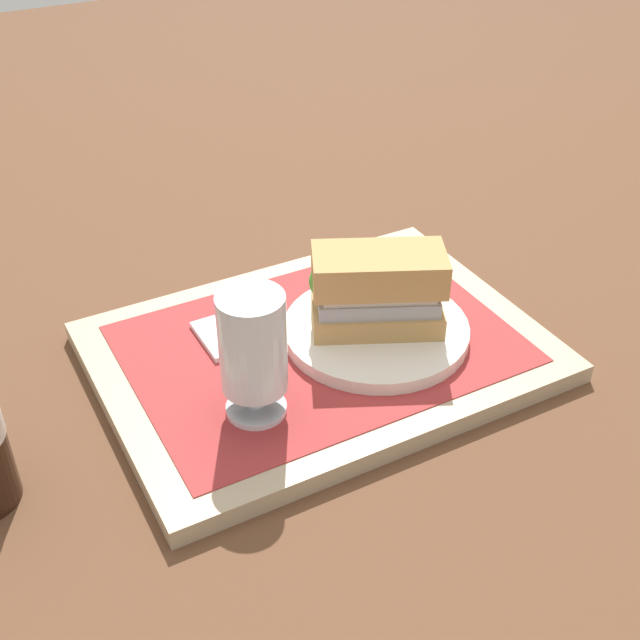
# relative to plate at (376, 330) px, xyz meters

# --- Properties ---
(ground_plane) EXTENTS (3.00, 3.00, 0.00)m
(ground_plane) POSITION_rel_plate_xyz_m (0.06, -0.02, -0.03)
(ground_plane) COLOR brown
(tray) EXTENTS (0.44, 0.32, 0.02)m
(tray) POSITION_rel_plate_xyz_m (0.06, -0.02, -0.02)
(tray) COLOR tan
(tray) RESTS_ON ground_plane
(placemat) EXTENTS (0.38, 0.27, 0.00)m
(placemat) POSITION_rel_plate_xyz_m (0.06, -0.02, -0.01)
(placemat) COLOR #9E2D2D
(placemat) RESTS_ON tray
(plate) EXTENTS (0.19, 0.19, 0.01)m
(plate) POSITION_rel_plate_xyz_m (0.00, 0.00, 0.00)
(plate) COLOR silver
(plate) RESTS_ON placemat
(sandwich) EXTENTS (0.14, 0.11, 0.08)m
(sandwich) POSITION_rel_plate_xyz_m (0.00, -0.00, 0.05)
(sandwich) COLOR tan
(sandwich) RESTS_ON plate
(beer_glass) EXTENTS (0.06, 0.06, 0.12)m
(beer_glass) POSITION_rel_plate_xyz_m (0.16, 0.05, 0.06)
(beer_glass) COLOR silver
(beer_glass) RESTS_ON placemat
(napkin_folded) EXTENTS (0.09, 0.07, 0.01)m
(napkin_folded) POSITION_rel_plate_xyz_m (0.12, -0.07, -0.00)
(napkin_folded) COLOR white
(napkin_folded) RESTS_ON placemat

